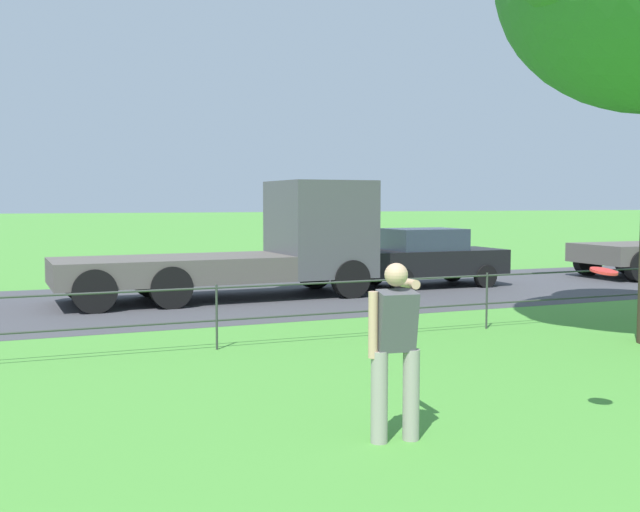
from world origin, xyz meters
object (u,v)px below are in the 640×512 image
frisbee (604,271)px  flatbed_truck_left (263,246)px  car_black_far_left (427,257)px  person_thrower (395,345)px

frisbee → flatbed_truck_left: 11.01m
frisbee → car_black_far_left: (4.75, 11.40, -0.79)m
person_thrower → frisbee: size_ratio=5.06×
flatbed_truck_left → person_thrower: bearing=-101.5°
frisbee → car_black_far_left: frisbee is taller
person_thrower → car_black_far_left: (6.87, 11.01, -0.14)m
person_thrower → frisbee: 2.25m
person_thrower → car_black_far_left: bearing=58.0°
frisbee → person_thrower: bearing=169.6°
person_thrower → car_black_far_left: person_thrower is taller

